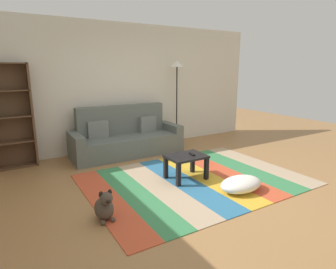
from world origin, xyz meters
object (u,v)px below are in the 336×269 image
(couch, at_px, (126,138))
(standing_lamp, at_px, (177,75))
(dog, at_px, (104,207))
(tv_remote, at_px, (192,154))
(pouf, at_px, (241,184))
(coffee_table, at_px, (186,160))

(couch, xyz_separation_m, standing_lamp, (1.36, 0.17, 1.28))
(dog, height_order, tv_remote, tv_remote)
(pouf, relative_size, standing_lamp, 0.35)
(pouf, bearing_deg, standing_lamp, 76.46)
(pouf, bearing_deg, coffee_table, 116.88)
(couch, bearing_deg, coffee_table, -81.18)
(couch, height_order, tv_remote, couch)
(dog, bearing_deg, standing_lamp, 43.82)
(tv_remote, bearing_deg, pouf, -60.55)
(coffee_table, distance_m, tv_remote, 0.14)
(coffee_table, bearing_deg, couch, 98.82)
(tv_remote, bearing_deg, dog, -154.08)
(pouf, bearing_deg, tv_remote, 111.30)
(standing_lamp, bearing_deg, tv_remote, -116.23)
(couch, bearing_deg, tv_remote, -78.17)
(coffee_table, relative_size, pouf, 0.91)
(tv_remote, bearing_deg, standing_lamp, 71.92)
(dog, bearing_deg, couch, 61.71)
(standing_lamp, bearing_deg, couch, -172.75)
(couch, height_order, standing_lamp, standing_lamp)
(coffee_table, bearing_deg, pouf, -63.12)
(standing_lamp, bearing_deg, dog, -136.18)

